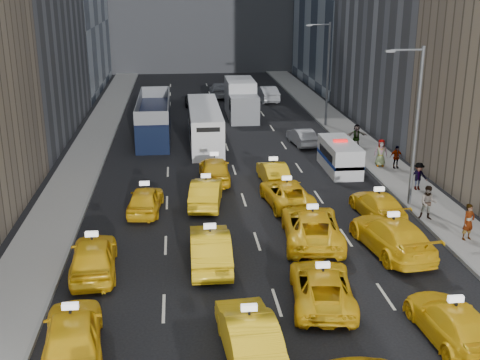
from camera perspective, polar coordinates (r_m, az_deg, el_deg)
The scene contains 36 objects.
ground at distance 22.91m, azimuth 4.34°, elevation -13.95°, with size 160.00×160.00×0.00m, color black.
sidewalk_west at distance 46.18m, azimuth -14.27°, elevation 2.47°, with size 3.00×90.00×0.15m, color gray.
sidewalk_east at distance 47.83m, azimuth 11.49°, elevation 3.20°, with size 3.00×90.00×0.15m, color gray.
curb_west at distance 45.99m, azimuth -12.48°, elevation 2.55°, with size 0.15×90.00×0.18m, color slate.
curb_east at distance 47.42m, azimuth 9.81°, elevation 3.19°, with size 0.15×90.00×0.18m, color slate.
streetlight_near at distance 34.38m, azimuth 16.21°, elevation 5.31°, with size 2.15×0.22×9.00m.
streetlight_far at distance 53.14m, azimuth 8.21°, elevation 10.20°, with size 2.15×0.22×9.00m.
taxi_4 at distance 21.84m, azimuth -15.57°, elevation -13.83°, with size 1.96×4.88×1.66m, color yellow.
taxi_5 at distance 21.10m, azimuth 0.85°, elevation -14.40°, with size 1.70×4.88×1.61m, color yellow.
taxi_6 at distance 24.45m, azimuth 7.76°, elevation -9.94°, with size 2.35×5.11×1.42m, color yellow.
taxi_7 at distance 23.18m, azimuth 19.52°, elevation -12.59°, with size 2.00×4.91×1.43m, color yellow.
taxi_8 at distance 27.18m, azimuth -13.72°, elevation -7.02°, with size 1.95×4.86×1.66m, color yellow.
taxi_9 at distance 27.21m, azimuth -2.85°, elevation -6.43°, with size 1.77×5.07×1.67m, color yellow.
taxi_10 at distance 29.75m, azimuth 6.82°, elevation -4.37°, with size 2.70×5.85×1.63m, color yellow.
taxi_11 at distance 29.37m, azimuth 14.20°, elevation -5.08°, with size 2.34×5.76×1.67m, color yellow.
taxi_12 at distance 33.72m, azimuth -8.97°, elevation -1.85°, with size 1.73×4.31×1.47m, color yellow.
taxi_13 at distance 34.36m, azimuth -3.23°, elevation -1.18°, with size 1.65×4.73×1.56m, color yellow.
taxi_14 at distance 34.52m, azimuth 4.42°, elevation -1.26°, with size 2.31×5.01×1.39m, color yellow.
taxi_15 at distance 33.44m, azimuth 12.95°, elevation -2.33°, with size 1.97×4.83×1.40m, color yellow.
taxi_16 at distance 38.46m, azimuth -2.44°, elevation 1.02°, with size 1.91×4.75×1.62m, color yellow.
taxi_17 at distance 38.28m, azimuth 3.16°, elevation 0.73°, with size 1.46×4.18×1.38m, color yellow.
nypd_van at distance 41.19m, azimuth 9.42°, elevation 2.20°, with size 2.63×5.26×2.16m.
double_decker at distance 50.02m, azimuth -8.14°, elevation 5.84°, with size 3.67×11.33×3.24m.
city_bus at distance 47.80m, azimuth -3.38°, elevation 5.23°, with size 3.79×11.54×2.93m.
box_truck at distance 57.06m, azimuth 0.11°, elevation 7.65°, with size 2.68×7.56×3.44m.
misc_car_0 at distance 47.53m, azimuth 5.89°, elevation 4.12°, with size 1.40×4.02×1.33m, color #929499.
misc_car_1 at distance 61.15m, azimuth -8.20°, elevation 7.36°, with size 2.78×6.04×1.68m, color black.
misc_car_2 at distance 67.68m, azimuth -1.95°, elevation 8.53°, with size 2.18×5.35×1.55m, color gray.
misc_car_3 at distance 62.97m, azimuth -4.48°, elevation 7.68°, with size 1.66×4.12×1.40m, color black.
misc_car_4 at distance 65.24m, azimuth 2.52°, elevation 8.20°, with size 1.75×5.03×1.66m, color #97999E.
pedestrian_0 at distance 31.44m, azimuth 20.85°, elevation -3.73°, with size 0.67×0.44×1.83m, color gray.
pedestrian_1 at distance 33.35m, azimuth 17.42°, elevation -2.08°, with size 0.91×0.50×1.87m, color gray.
pedestrian_2 at distance 38.00m, azimuth 16.56°, elevation 0.35°, with size 1.10×0.46×1.71m, color gray.
pedestrian_3 at distance 42.09m, azimuth 14.58°, elevation 2.13°, with size 0.91×0.41×1.55m, color gray.
pedestrian_4 at distance 42.28m, azimuth 13.21°, elevation 2.53°, with size 0.92×0.50×1.88m, color gray.
pedestrian_5 at distance 47.23m, azimuth 10.98°, elevation 4.19°, with size 1.56×0.45×1.68m, color gray.
Camera 1 is at (-3.69, -19.04, 12.19)m, focal length 45.00 mm.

